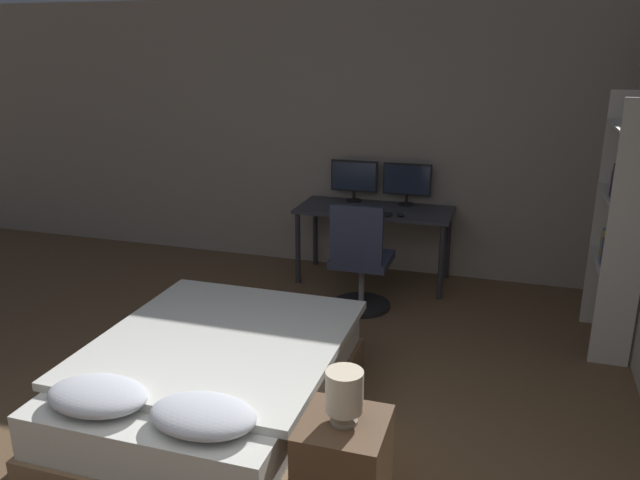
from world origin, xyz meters
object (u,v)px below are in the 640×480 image
bookshelf (622,219)px  keyboard (369,213)px  bed (214,384)px  monitor_left (354,178)px  computer_mouse (401,215)px  bedside_lamp (344,392)px  desk (374,217)px  monitor_right (407,181)px  office_chair (360,266)px  nightstand (343,471)px

bookshelf → keyboard: bearing=162.7°
bed → monitor_left: size_ratio=4.07×
computer_mouse → bookshelf: size_ratio=0.04×
keyboard → computer_mouse: computer_mouse is taller
bedside_lamp → desk: bedside_lamp is taller
monitor_right → bookshelf: (1.78, -1.09, 0.06)m
desk → bookshelf: (2.04, -0.86, 0.38)m
bedside_lamp → bookshelf: size_ratio=0.14×
bedside_lamp → monitor_right: 3.51m
monitor_left → office_chair: bearing=-72.1°
bed → nightstand: (0.98, -0.57, 0.01)m
keyboard → bookshelf: (2.04, -0.64, 0.29)m
bed → desk: (0.40, 2.69, 0.39)m
bed → computer_mouse: 2.61m
keyboard → computer_mouse: 0.29m
computer_mouse → bedside_lamp: bearing=-84.6°
keyboard → office_chair: size_ratio=0.41×
bed → monitor_left: 3.01m
monitor_left → monitor_right: (0.53, 0.00, 0.00)m
desk → office_chair: 0.78m
desk → bookshelf: bearing=-22.8°
bed → bedside_lamp: bearing=-30.2°
bedside_lamp → monitor_left: (-0.85, 3.49, 0.26)m
bedside_lamp → desk: 3.32m
computer_mouse → bed: bearing=-105.7°
monitor_right → keyboard: 0.57m
bedside_lamp → computer_mouse: bearing=95.4°
monitor_right → keyboard: monitor_right is taller
nightstand → keyboard: keyboard is taller
bed → bookshelf: (2.44, 1.83, 0.77)m
nightstand → keyboard: bearing=100.9°
bookshelf → monitor_right: bearing=148.5°
nightstand → keyboard: size_ratio=1.38×
bedside_lamp → nightstand: bearing=-90.0°
bed → nightstand: bearing=-30.2°
office_chair → computer_mouse: bearing=64.5°
computer_mouse → office_chair: office_chair is taller
keyboard → computer_mouse: size_ratio=5.85×
bed → bookshelf: size_ratio=0.99×
nightstand → computer_mouse: size_ratio=8.05×
nightstand → office_chair: size_ratio=0.57×
office_chair → bookshelf: 2.10m
monitor_left → office_chair: size_ratio=0.48×
bed → monitor_left: (0.13, 2.92, 0.71)m
office_chair → desk: bearing=93.6°
monitor_left → desk: bearing=-40.5°
bookshelf → bedside_lamp: bearing=-121.3°
monitor_left → keyboard: (0.27, -0.45, -0.23)m
nightstand → keyboard: (-0.58, 3.04, 0.47)m
nightstand → bookshelf: bookshelf is taller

